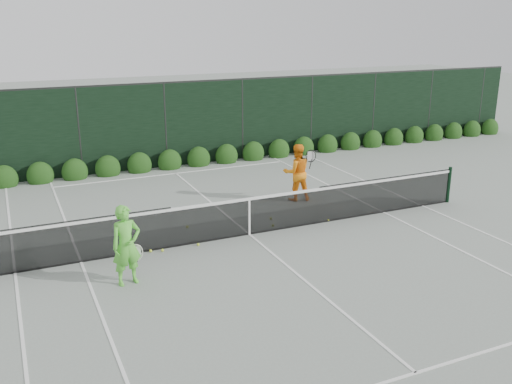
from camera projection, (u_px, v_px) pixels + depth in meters
name	position (u px, v px, depth m)	size (l,w,h in m)	color
ground	(249.00, 235.00, 14.36)	(80.00, 80.00, 0.00)	gray
tennis_net	(248.00, 215.00, 14.19)	(12.90, 0.10, 1.07)	black
player_woman	(126.00, 245.00, 11.51)	(0.69, 0.50, 1.68)	#5BCD3C
player_man	(297.00, 172.00, 16.83)	(0.97, 0.80, 1.70)	orange
court_lines	(249.00, 234.00, 14.36)	(11.03, 23.83, 0.01)	white
windscreen_fence	(303.00, 210.00, 11.55)	(32.00, 21.07, 3.06)	black
hedge_row	(170.00, 162.00, 20.51)	(31.66, 0.65, 0.94)	#12340E
tennis_balls	(228.00, 233.00, 14.38)	(4.93, 1.32, 0.07)	#DEF035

